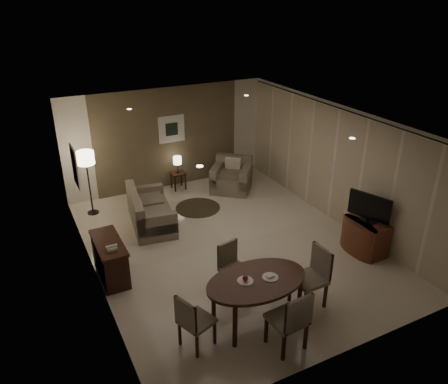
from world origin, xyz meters
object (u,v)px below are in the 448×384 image
chair_near (287,318)px  floor_lamp (89,183)px  chair_far (235,270)px  chair_left (197,320)px  side_table (178,181)px  console_desk (110,259)px  sofa (151,208)px  tv_cabinet (366,236)px  armchair (231,175)px  dining_table (256,300)px  chair_right (309,279)px

chair_near → floor_lamp: size_ratio=0.67×
chair_far → chair_left: bearing=-153.9°
side_table → chair_far: bearing=-99.0°
chair_near → chair_far: bearing=-92.3°
chair_far → chair_left: (-1.12, -0.88, 0.00)m
chair_near → console_desk: bearing=-61.9°
chair_near → sofa: size_ratio=0.61×
tv_cabinet → sofa: (-3.57, 3.08, 0.06)m
armchair → side_table: (-1.23, 0.74, -0.20)m
side_table → armchair: bearing=-30.9°
dining_table → armchair: (2.02, 4.69, 0.04)m
chair_right → tv_cabinet: bearing=110.3°
dining_table → tv_cabinet: bearing=14.1°
sofa → chair_right: bearing=-150.7°
console_desk → sofa: bearing=50.1°
sofa → dining_table: bearing=-164.2°
tv_cabinet → floor_lamp: (-4.68, 4.26, 0.44)m
dining_table → chair_right: chair_right is taller
tv_cabinet → dining_table: bearing=-165.9°
dining_table → armchair: bearing=66.7°
tv_cabinet → chair_left: chair_left is taller
chair_near → dining_table: bearing=-85.8°
chair_right → floor_lamp: floor_lamp is taller
dining_table → floor_lamp: size_ratio=1.07×
sofa → armchair: (2.52, 0.84, 0.03)m
chair_right → side_table: size_ratio=2.24×
chair_near → side_table: chair_near is taller
chair_left → chair_near: bearing=-138.4°
tv_cabinet → sofa: 4.72m
armchair → chair_right: bearing=-62.2°
chair_near → chair_right: size_ratio=1.00×
chair_right → console_desk: bearing=-131.4°
dining_table → armchair: size_ratio=1.71×
dining_table → armchair: 5.10m
sofa → floor_lamp: floor_lamp is taller
tv_cabinet → armchair: (-1.06, 3.91, 0.09)m
chair_near → chair_left: size_ratio=1.13×
chair_far → floor_lamp: floor_lamp is taller
console_desk → sofa: 2.05m
console_desk → chair_far: (1.86, -1.47, 0.09)m
tv_cabinet → chair_right: chair_right is taller
dining_table → sofa: bearing=97.4°
side_table → chair_left: bearing=-108.6°
console_desk → floor_lamp: (0.21, 2.76, 0.42)m
dining_table → side_table: bearing=81.8°
chair_near → floor_lamp: bearing=-78.1°
console_desk → armchair: armchair is taller
sofa → side_table: 2.04m
chair_far → sofa: (-0.55, 3.04, -0.06)m
dining_table → chair_right: 1.00m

